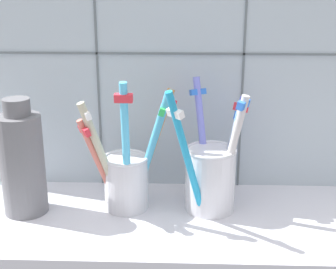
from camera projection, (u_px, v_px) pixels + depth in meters
counter_slab at (167, 223)px, 65.44cm from camera, size 64.00×22.00×2.00cm
tile_wall_back at (170, 53)px, 70.01cm from camera, size 64.00×2.20×45.00cm
toothbrush_cup_left at (127, 174)px, 66.14cm from camera, size 12.88×9.67×18.95cm
toothbrush_cup_right at (211, 173)px, 65.82cm from camera, size 11.48×12.41×18.53cm
ceramic_vase at (22, 162)px, 64.48cm from camera, size 5.95×5.95×16.19cm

